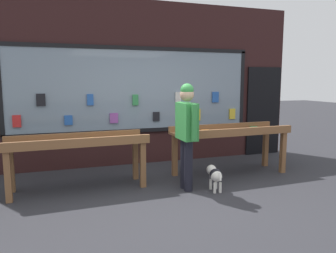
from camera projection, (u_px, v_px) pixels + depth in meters
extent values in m
plane|color=#2D2D33|center=(179.00, 199.00, 4.96)|extent=(40.00, 40.00, 0.00)
cube|color=#331919|center=(139.00, 84.00, 6.97)|extent=(7.09, 0.20, 3.43)
cube|color=gray|center=(135.00, 90.00, 6.83)|extent=(5.10, 0.03, 1.71)
cube|color=black|center=(135.00, 48.00, 6.71)|extent=(5.18, 0.06, 0.08)
cube|color=black|center=(136.00, 130.00, 6.95)|extent=(5.18, 0.06, 0.08)
cube|color=black|center=(0.00, 91.00, 6.02)|extent=(0.08, 0.06, 1.71)
cube|color=black|center=(242.00, 89.00, 7.65)|extent=(0.08, 0.06, 1.71)
cube|color=red|center=(17.00, 121.00, 6.14)|extent=(0.15, 0.03, 0.23)
cube|color=black|center=(41.00, 100.00, 6.23)|extent=(0.16, 0.03, 0.24)
cube|color=#2659B2|center=(68.00, 120.00, 6.44)|extent=(0.16, 0.03, 0.19)
cube|color=#2659B2|center=(90.00, 100.00, 6.52)|extent=(0.13, 0.03, 0.22)
cube|color=#994CA5|center=(114.00, 118.00, 6.72)|extent=(0.17, 0.03, 0.21)
cube|color=#338C4C|center=(135.00, 100.00, 6.82)|extent=(0.12, 0.03, 0.23)
cube|color=black|center=(156.00, 116.00, 7.02)|extent=(0.14, 0.03, 0.20)
cube|color=silver|center=(178.00, 98.00, 7.12)|extent=(0.12, 0.03, 0.26)
cube|color=yellow|center=(197.00, 115.00, 7.32)|extent=(0.15, 0.03, 0.26)
cube|color=#2659B2|center=(215.00, 97.00, 7.41)|extent=(0.15, 0.03, 0.24)
cube|color=yellow|center=(232.00, 114.00, 7.61)|extent=(0.15, 0.03, 0.24)
cube|color=black|center=(263.00, 111.00, 7.92)|extent=(0.90, 0.04, 2.10)
cube|color=brown|center=(8.00, 177.00, 4.77)|extent=(0.09, 0.09, 0.76)
cube|color=brown|center=(143.00, 165.00, 5.48)|extent=(0.09, 0.09, 0.76)
cube|color=brown|center=(11.00, 169.00, 5.23)|extent=(0.09, 0.09, 0.76)
cube|color=brown|center=(135.00, 158.00, 5.93)|extent=(0.09, 0.09, 0.76)
cube|color=brown|center=(78.00, 143.00, 5.30)|extent=(2.26, 0.71, 0.04)
cube|color=brown|center=(79.00, 142.00, 5.02)|extent=(2.25, 0.12, 0.12)
cube|color=brown|center=(76.00, 136.00, 5.56)|extent=(2.25, 0.12, 0.12)
cube|color=orange|center=(12.00, 145.00, 4.93)|extent=(0.15, 0.22, 0.02)
cube|color=silver|center=(39.00, 145.00, 4.99)|extent=(0.19, 0.25, 0.02)
cube|color=#5999A5|center=(66.00, 141.00, 5.28)|extent=(0.13, 0.19, 0.02)
cube|color=yellow|center=(91.00, 139.00, 5.42)|extent=(0.19, 0.24, 0.03)
cube|color=orange|center=(113.00, 138.00, 5.54)|extent=(0.16, 0.22, 0.03)
cube|color=#338C4C|center=(138.00, 139.00, 5.46)|extent=(0.17, 0.24, 0.03)
cube|color=brown|center=(186.00, 162.00, 5.64)|extent=(0.09, 0.09, 0.79)
cube|color=brown|center=(283.00, 153.00, 6.35)|extent=(0.09, 0.09, 0.79)
cube|color=brown|center=(175.00, 155.00, 6.14)|extent=(0.09, 0.09, 0.79)
cube|color=brown|center=(266.00, 147.00, 6.85)|extent=(0.09, 0.09, 0.79)
cube|color=brown|center=(230.00, 132.00, 6.19)|extent=(2.26, 0.76, 0.04)
cube|color=brown|center=(240.00, 131.00, 5.88)|extent=(2.25, 0.12, 0.12)
cube|color=brown|center=(222.00, 127.00, 6.48)|extent=(2.25, 0.12, 0.12)
cube|color=#994CA5|center=(188.00, 135.00, 5.67)|extent=(0.17, 0.24, 0.02)
cube|color=orange|center=(191.00, 132.00, 6.04)|extent=(0.17, 0.20, 0.02)
cube|color=orange|center=(206.00, 131.00, 6.09)|extent=(0.16, 0.20, 0.03)
cube|color=#338C4C|center=(220.00, 132.00, 6.02)|extent=(0.16, 0.21, 0.02)
cube|color=silver|center=(235.00, 132.00, 6.02)|extent=(0.19, 0.23, 0.03)
cube|color=#994CA5|center=(246.00, 131.00, 6.15)|extent=(0.18, 0.23, 0.02)
cube|color=black|center=(251.00, 129.00, 6.35)|extent=(0.16, 0.24, 0.03)
cube|color=#338C4C|center=(255.00, 127.00, 6.63)|extent=(0.16, 0.19, 0.02)
cube|color=red|center=(277.00, 129.00, 6.36)|extent=(0.17, 0.24, 0.02)
cylinder|color=black|center=(188.00, 166.00, 5.28)|extent=(0.14, 0.14, 0.84)
cylinder|color=black|center=(185.00, 163.00, 5.43)|extent=(0.14, 0.14, 0.84)
cube|color=#338C3F|center=(187.00, 121.00, 5.26)|extent=(0.23, 0.47, 0.59)
cylinder|color=#338C3F|center=(194.00, 123.00, 4.98)|extent=(0.09, 0.09, 0.56)
cylinder|color=#338C3F|center=(180.00, 118.00, 5.53)|extent=(0.09, 0.09, 0.56)
sphere|color=tan|center=(187.00, 94.00, 5.20)|extent=(0.23, 0.23, 0.23)
sphere|color=#338C3F|center=(187.00, 90.00, 5.19)|extent=(0.22, 0.22, 0.22)
ellipsoid|color=white|center=(216.00, 175.00, 5.29)|extent=(0.22, 0.35, 0.18)
ellipsoid|color=black|center=(216.00, 175.00, 5.29)|extent=(0.22, 0.22, 0.19)
sphere|color=white|center=(211.00, 170.00, 5.49)|extent=(0.17, 0.17, 0.17)
cylinder|color=white|center=(220.00, 177.00, 5.10)|extent=(0.04, 0.10, 0.12)
cylinder|color=white|center=(216.00, 184.00, 5.43)|extent=(0.04, 0.04, 0.17)
cylinder|color=white|center=(211.00, 184.00, 5.41)|extent=(0.04, 0.04, 0.17)
cylinder|color=white|center=(220.00, 188.00, 5.23)|extent=(0.04, 0.04, 0.17)
cylinder|color=white|center=(215.00, 188.00, 5.21)|extent=(0.04, 0.04, 0.17)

